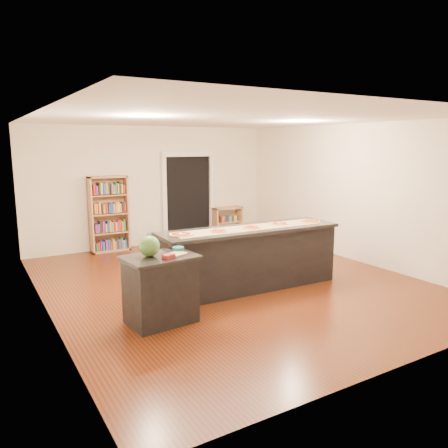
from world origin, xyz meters
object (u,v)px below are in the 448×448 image
low_shelf (227,222)px  side_counter (161,289)px  bookshelf (109,214)px  waste_bin (152,240)px  watermelon (149,246)px  kitchen_island (250,258)px

low_shelf → side_counter: bearing=-130.1°
bookshelf → low_shelf: size_ratio=2.17×
waste_bin → bookshelf: bearing=176.1°
bookshelf → watermelon: 4.35m
bookshelf → watermelon: bookshelf is taller
bookshelf → waste_bin: (0.97, -0.07, -0.69)m
kitchen_island → side_counter: kitchen_island is taller
side_counter → bookshelf: bearing=76.9°
low_shelf → bookshelf: bearing=179.7°
kitchen_island → side_counter: size_ratio=3.32×
kitchen_island → waste_bin: bearing=96.6°
kitchen_island → low_shelf: (1.79, 3.71, -0.12)m
watermelon → waste_bin: bearing=68.4°
watermelon → side_counter: bearing=-23.5°
low_shelf → kitchen_island: bearing=-115.7°
bookshelf → waste_bin: 1.19m
kitchen_island → side_counter: bearing=-159.9°
low_shelf → waste_bin: 2.11m
side_counter → waste_bin: (1.55, 4.28, -0.31)m
kitchen_island → waste_bin: 3.69m
waste_bin → low_shelf: bearing=1.4°
kitchen_island → low_shelf: kitchen_island is taller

